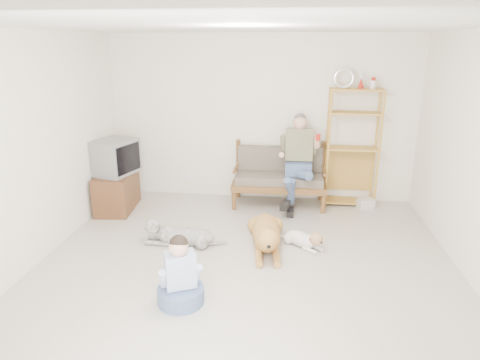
# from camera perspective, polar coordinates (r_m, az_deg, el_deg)

# --- Properties ---
(floor) EXTENTS (5.50, 5.50, 0.00)m
(floor) POSITION_cam_1_polar(r_m,az_deg,el_deg) (4.97, 0.46, -12.93)
(floor) COLOR beige
(floor) RESTS_ON ground
(ceiling) EXTENTS (5.50, 5.50, 0.00)m
(ceiling) POSITION_cam_1_polar(r_m,az_deg,el_deg) (4.28, 0.55, 19.95)
(ceiling) COLOR white
(ceiling) RESTS_ON ground
(wall_back) EXTENTS (5.00, 0.00, 5.00)m
(wall_back) POSITION_cam_1_polar(r_m,az_deg,el_deg) (7.11, 2.87, 8.14)
(wall_back) COLOR silver
(wall_back) RESTS_ON ground
(wall_front) EXTENTS (5.00, 0.00, 5.00)m
(wall_front) POSITION_cam_1_polar(r_m,az_deg,el_deg) (1.96, -8.55, -19.63)
(wall_front) COLOR silver
(wall_front) RESTS_ON ground
(wall_left) EXTENTS (0.00, 5.50, 5.50)m
(wall_left) POSITION_cam_1_polar(r_m,az_deg,el_deg) (5.31, -27.46, 2.82)
(wall_left) COLOR silver
(wall_left) RESTS_ON ground
(loveseat) EXTENTS (1.50, 0.71, 0.95)m
(loveseat) POSITION_cam_1_polar(r_m,az_deg,el_deg) (7.00, 5.26, 0.64)
(loveseat) COLOR brown
(loveseat) RESTS_ON ground
(man) EXTENTS (0.57, 0.81, 1.32)m
(man) POSITION_cam_1_polar(r_m,az_deg,el_deg) (6.73, 7.58, 1.67)
(man) COLOR slate
(man) RESTS_ON loveseat
(etagere) EXTENTS (0.84, 0.37, 2.19)m
(etagere) POSITION_cam_1_polar(r_m,az_deg,el_deg) (7.05, 14.73, 4.30)
(etagere) COLOR #C08F3C
(etagere) RESTS_ON ground
(book_stack) EXTENTS (0.29, 0.25, 0.16)m
(book_stack) POSITION_cam_1_polar(r_m,az_deg,el_deg) (7.18, 16.41, -3.03)
(book_stack) COLOR white
(book_stack) RESTS_ON ground
(tv_stand) EXTENTS (0.58, 0.94, 0.60)m
(tv_stand) POSITION_cam_1_polar(r_m,az_deg,el_deg) (7.06, -16.12, -1.44)
(tv_stand) COLOR brown
(tv_stand) RESTS_ON ground
(crt_tv) EXTENTS (0.67, 0.76, 0.53)m
(crt_tv) POSITION_cam_1_polar(r_m,az_deg,el_deg) (6.87, -16.31, 2.97)
(crt_tv) COLOR slate
(crt_tv) RESTS_ON tv_stand
(wall_outlet) EXTENTS (0.12, 0.02, 0.08)m
(wall_outlet) POSITION_cam_1_polar(r_m,az_deg,el_deg) (7.53, -6.79, 0.35)
(wall_outlet) COLOR white
(wall_outlet) RESTS_ON ground
(golden_retriever) EXTENTS (0.46, 1.48, 0.45)m
(golden_retriever) POSITION_cam_1_polar(r_m,az_deg,el_deg) (5.59, 3.56, -7.20)
(golden_retriever) COLOR #AA823B
(golden_retriever) RESTS_ON ground
(shaggy_dog) EXTENTS (1.16, 0.28, 0.34)m
(shaggy_dog) POSITION_cam_1_polar(r_m,az_deg,el_deg) (5.72, -8.30, -7.22)
(shaggy_dog) COLOR silver
(shaggy_dog) RESTS_ON ground
(terrier) EXTENTS (0.59, 0.51, 0.27)m
(terrier) POSITION_cam_1_polar(r_m,az_deg,el_deg) (5.66, 8.66, -7.83)
(terrier) COLOR silver
(terrier) RESTS_ON ground
(child) EXTENTS (0.47, 0.47, 0.75)m
(child) POSITION_cam_1_polar(r_m,az_deg,el_deg) (4.47, -7.97, -12.92)
(child) COLOR slate
(child) RESTS_ON ground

